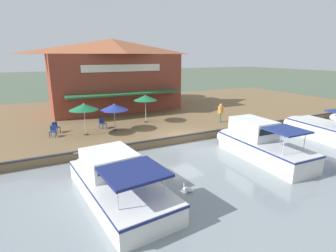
{
  "coord_description": "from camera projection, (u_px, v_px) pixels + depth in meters",
  "views": [
    {
      "loc": [
        16.52,
        -9.67,
        6.58
      ],
      "look_at": [
        -1.0,
        -0.83,
        1.3
      ],
      "focal_mm": 28.0,
      "sensor_mm": 36.0,
      "label": 1
    }
  ],
  "objects": [
    {
      "name": "ground_plane",
      "position": [
        183.0,
        144.0,
        20.16
      ],
      "size": [
        220.0,
        220.0,
        0.0
      ],
      "primitive_type": "plane",
      "color": "#4C5B47"
    },
    {
      "name": "quay_deck",
      "position": [
        135.0,
        113.0,
        29.57
      ],
      "size": [
        22.0,
        56.0,
        0.6
      ],
      "primitive_type": "cube",
      "color": "brown",
      "rests_on": "ground"
    },
    {
      "name": "quay_edge_fender",
      "position": [
        183.0,
        136.0,
        20.08
      ],
      "size": [
        0.2,
        50.4,
        0.1
      ],
      "primitive_type": "cube",
      "color": "#2D2D33",
      "rests_on": "quay_deck"
    },
    {
      "name": "waterfront_restaurant",
      "position": [
        114.0,
        74.0,
        29.67
      ],
      "size": [
        9.1,
        14.3,
        7.78
      ],
      "color": "brown",
      "rests_on": "quay_deck"
    },
    {
      "name": "patio_umbrella_near_quay_edge",
      "position": [
        145.0,
        98.0,
        23.78
      ],
      "size": [
        2.15,
        2.15,
        2.55
      ],
      "color": "#B7B7B7",
      "rests_on": "quay_deck"
    },
    {
      "name": "patio_umbrella_by_entrance",
      "position": [
        84.0,
        107.0,
        19.9
      ],
      "size": [
        2.21,
        2.21,
        2.49
      ],
      "color": "#B7B7B7",
      "rests_on": "quay_deck"
    },
    {
      "name": "patio_umbrella_mid_patio_left",
      "position": [
        114.0,
        107.0,
        21.2
      ],
      "size": [
        2.27,
        2.27,
        2.23
      ],
      "color": "#B7B7B7",
      "rests_on": "quay_deck"
    },
    {
      "name": "cafe_chair_under_first_umbrella",
      "position": [
        53.0,
        131.0,
        19.91
      ],
      "size": [
        0.55,
        0.55,
        0.85
      ],
      "color": "navy",
      "rests_on": "quay_deck"
    },
    {
      "name": "cafe_chair_mid_patio",
      "position": [
        102.0,
        123.0,
        22.2
      ],
      "size": [
        0.57,
        0.57,
        0.85
      ],
      "color": "navy",
      "rests_on": "quay_deck"
    },
    {
      "name": "cafe_chair_back_row_seat",
      "position": [
        56.0,
        127.0,
        20.96
      ],
      "size": [
        0.59,
        0.59,
        0.85
      ],
      "color": "navy",
      "rests_on": "quay_deck"
    },
    {
      "name": "person_near_entrance",
      "position": [
        221.0,
        110.0,
        24.09
      ],
      "size": [
        0.49,
        0.49,
        1.75
      ],
      "color": "#337547",
      "rests_on": "quay_deck"
    },
    {
      "name": "motorboat_outer_channel",
      "position": [
        320.0,
        129.0,
        21.5
      ],
      "size": [
        7.14,
        3.1,
        2.54
      ],
      "color": "silver",
      "rests_on": "river_water"
    },
    {
      "name": "motorboat_mid_row",
      "position": [
        255.0,
        143.0,
        17.47
      ],
      "size": [
        7.69,
        2.58,
        2.41
      ],
      "color": "silver",
      "rests_on": "river_water"
    },
    {
      "name": "motorboat_nearest_quay",
      "position": [
        113.0,
        178.0,
        12.81
      ],
      "size": [
        8.36,
        3.64,
        2.05
      ],
      "color": "white",
      "rests_on": "river_water"
    },
    {
      "name": "mooring_post",
      "position": [
        240.0,
        122.0,
        22.74
      ],
      "size": [
        0.22,
        0.22,
        0.84
      ],
      "color": "#473323",
      "rests_on": "quay_deck"
    },
    {
      "name": "swan",
      "position": [
        188.0,
        189.0,
        12.91
      ],
      "size": [
        0.61,
        0.58,
        0.69
      ],
      "color": "white",
      "rests_on": "river_water"
    },
    {
      "name": "tree_downstream_bank",
      "position": [
        133.0,
        66.0,
        36.06
      ],
      "size": [
        5.1,
        4.86,
        7.22
      ],
      "color": "brown",
      "rests_on": "quay_deck"
    }
  ]
}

